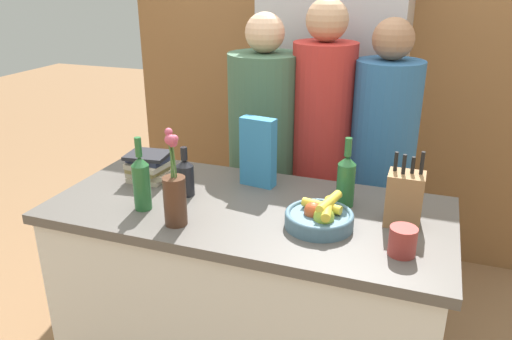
{
  "coord_description": "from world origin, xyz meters",
  "views": [
    {
      "loc": [
        0.64,
        -1.69,
        1.8
      ],
      "look_at": [
        0.0,
        0.09,
        1.05
      ],
      "focal_mm": 35.0,
      "sensor_mm": 36.0,
      "label": 1
    }
  ],
  "objects_px": {
    "refrigerator": "(332,118)",
    "person_in_red_tee": "(381,167)",
    "bottle_vinegar": "(346,179)",
    "person_at_sink": "(264,157)",
    "fruit_bowl": "(320,217)",
    "person_in_blue": "(321,151)",
    "bottle_wine": "(185,176)",
    "cereal_box": "(258,152)",
    "knife_block": "(404,198)",
    "coffee_mug": "(402,241)",
    "flower_vase": "(175,194)",
    "book_stack": "(148,166)",
    "bottle_oil": "(141,181)"
  },
  "relations": [
    {
      "from": "bottle_oil",
      "to": "person_in_blue",
      "type": "xyz_separation_m",
      "value": [
        0.53,
        0.82,
        -0.08
      ]
    },
    {
      "from": "person_in_blue",
      "to": "person_in_red_tee",
      "type": "bearing_deg",
      "value": 14.11
    },
    {
      "from": "coffee_mug",
      "to": "book_stack",
      "type": "height_order",
      "value": "book_stack"
    },
    {
      "from": "person_at_sink",
      "to": "person_in_red_tee",
      "type": "bearing_deg",
      "value": -7.83
    },
    {
      "from": "refrigerator",
      "to": "bottle_wine",
      "type": "bearing_deg",
      "value": -107.47
    },
    {
      "from": "bottle_wine",
      "to": "person_in_blue",
      "type": "distance_m",
      "value": 0.77
    },
    {
      "from": "coffee_mug",
      "to": "bottle_vinegar",
      "type": "bearing_deg",
      "value": 128.66
    },
    {
      "from": "cereal_box",
      "to": "person_at_sink",
      "type": "height_order",
      "value": "person_at_sink"
    },
    {
      "from": "cereal_box",
      "to": "person_in_blue",
      "type": "distance_m",
      "value": 0.49
    },
    {
      "from": "coffee_mug",
      "to": "bottle_wine",
      "type": "height_order",
      "value": "bottle_wine"
    },
    {
      "from": "refrigerator",
      "to": "person_in_red_tee",
      "type": "xyz_separation_m",
      "value": [
        0.36,
        -0.53,
        -0.07
      ]
    },
    {
      "from": "person_in_blue",
      "to": "cereal_box",
      "type": "bearing_deg",
      "value": -99.9
    },
    {
      "from": "bottle_vinegar",
      "to": "person_at_sink",
      "type": "bearing_deg",
      "value": 136.85
    },
    {
      "from": "person_in_red_tee",
      "to": "bottle_oil",
      "type": "bearing_deg",
      "value": -118.99
    },
    {
      "from": "flower_vase",
      "to": "bottle_oil",
      "type": "xyz_separation_m",
      "value": [
        -0.18,
        0.07,
        -0.0
      ]
    },
    {
      "from": "bottle_wine",
      "to": "coffee_mug",
      "type": "bearing_deg",
      "value": -11.56
    },
    {
      "from": "book_stack",
      "to": "person_at_sink",
      "type": "bearing_deg",
      "value": 54.18
    },
    {
      "from": "fruit_bowl",
      "to": "knife_block",
      "type": "height_order",
      "value": "knife_block"
    },
    {
      "from": "fruit_bowl",
      "to": "cereal_box",
      "type": "relative_size",
      "value": 0.83
    },
    {
      "from": "refrigerator",
      "to": "person_in_red_tee",
      "type": "bearing_deg",
      "value": -56.41
    },
    {
      "from": "bottle_oil",
      "to": "person_in_red_tee",
      "type": "bearing_deg",
      "value": 45.09
    },
    {
      "from": "flower_vase",
      "to": "person_at_sink",
      "type": "height_order",
      "value": "person_at_sink"
    },
    {
      "from": "bottle_wine",
      "to": "cereal_box",
      "type": "bearing_deg",
      "value": 39.32
    },
    {
      "from": "book_stack",
      "to": "cereal_box",
      "type": "bearing_deg",
      "value": 14.02
    },
    {
      "from": "knife_block",
      "to": "person_at_sink",
      "type": "distance_m",
      "value": 0.93
    },
    {
      "from": "cereal_box",
      "to": "person_in_red_tee",
      "type": "relative_size",
      "value": 0.19
    },
    {
      "from": "knife_block",
      "to": "person_at_sink",
      "type": "xyz_separation_m",
      "value": [
        -0.73,
        0.56,
        -0.12
      ]
    },
    {
      "from": "bottle_oil",
      "to": "fruit_bowl",
      "type": "bearing_deg",
      "value": 7.23
    },
    {
      "from": "fruit_bowl",
      "to": "person_in_red_tee",
      "type": "xyz_separation_m",
      "value": [
        0.14,
        0.74,
        -0.06
      ]
    },
    {
      "from": "bottle_oil",
      "to": "bottle_wine",
      "type": "bearing_deg",
      "value": 61.1
    },
    {
      "from": "book_stack",
      "to": "bottle_vinegar",
      "type": "relative_size",
      "value": 0.69
    },
    {
      "from": "refrigerator",
      "to": "bottle_vinegar",
      "type": "bearing_deg",
      "value": -75.63
    },
    {
      "from": "flower_vase",
      "to": "bottle_vinegar",
      "type": "distance_m",
      "value": 0.67
    },
    {
      "from": "fruit_bowl",
      "to": "person_in_blue",
      "type": "relative_size",
      "value": 0.15
    },
    {
      "from": "fruit_bowl",
      "to": "bottle_vinegar",
      "type": "relative_size",
      "value": 0.89
    },
    {
      "from": "bottle_wine",
      "to": "person_in_red_tee",
      "type": "distance_m",
      "value": 0.98
    },
    {
      "from": "cereal_box",
      "to": "person_at_sink",
      "type": "distance_m",
      "value": 0.44
    },
    {
      "from": "refrigerator",
      "to": "bottle_wine",
      "type": "relative_size",
      "value": 9.38
    },
    {
      "from": "bottle_oil",
      "to": "person_in_blue",
      "type": "bearing_deg",
      "value": 57.34
    },
    {
      "from": "flower_vase",
      "to": "coffee_mug",
      "type": "height_order",
      "value": "flower_vase"
    },
    {
      "from": "flower_vase",
      "to": "person_in_blue",
      "type": "height_order",
      "value": "person_in_blue"
    },
    {
      "from": "person_at_sink",
      "to": "knife_block",
      "type": "bearing_deg",
      "value": -50.34
    },
    {
      "from": "bottle_vinegar",
      "to": "person_in_blue",
      "type": "relative_size",
      "value": 0.17
    },
    {
      "from": "person_at_sink",
      "to": "person_in_red_tee",
      "type": "relative_size",
      "value": 1.01
    },
    {
      "from": "knife_block",
      "to": "bottle_wine",
      "type": "xyz_separation_m",
      "value": [
        -0.88,
        -0.04,
        -0.02
      ]
    },
    {
      "from": "bottle_vinegar",
      "to": "person_at_sink",
      "type": "distance_m",
      "value": 0.7
    },
    {
      "from": "coffee_mug",
      "to": "bottle_vinegar",
      "type": "height_order",
      "value": "bottle_vinegar"
    },
    {
      "from": "fruit_bowl",
      "to": "cereal_box",
      "type": "bearing_deg",
      "value": 139.65
    },
    {
      "from": "bottle_wine",
      "to": "person_in_red_tee",
      "type": "bearing_deg",
      "value": 41.84
    },
    {
      "from": "flower_vase",
      "to": "bottle_vinegar",
      "type": "xyz_separation_m",
      "value": [
        0.56,
        0.37,
        -0.01
      ]
    }
  ]
}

